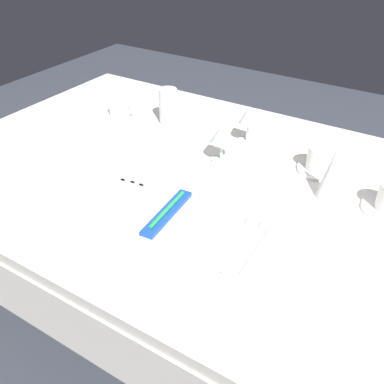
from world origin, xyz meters
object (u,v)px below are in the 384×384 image
(wine_glass_centre, at_px, (222,135))
(spoon_dessert, at_px, (252,240))
(dinner_plate, at_px, (167,217))
(spoon_tea, at_px, (263,243))
(dinner_knife, at_px, (224,237))
(napkin_folded, at_px, (333,172))
(wine_glass_left, at_px, (249,117))
(fork_salad, at_px, (108,191))
(toothbrush_package, at_px, (167,212))
(coffee_cup_right, at_px, (120,107))
(fork_inner, at_px, (119,193))
(spoon_soup, at_px, (240,234))
(fork_outer, at_px, (127,196))
(drink_tumbler, at_px, (168,108))
(coffee_cup_left, at_px, (321,158))

(wine_glass_centre, bearing_deg, spoon_dessert, -49.77)
(dinner_plate, height_order, spoon_tea, dinner_plate)
(spoon_tea, bearing_deg, dinner_knife, -161.27)
(spoon_tea, distance_m, napkin_folded, 0.30)
(dinner_plate, height_order, wine_glass_left, wine_glass_left)
(fork_salad, bearing_deg, wine_glass_centre, 60.29)
(dinner_plate, bearing_deg, toothbrush_package, 79.38)
(dinner_knife, height_order, wine_glass_centre, wine_glass_centre)
(fork_salad, relative_size, napkin_folded, 1.37)
(dinner_plate, xyz_separation_m, fork_salad, (-0.22, 0.02, -0.01))
(spoon_tea, height_order, coffee_cup_right, coffee_cup_right)
(toothbrush_package, height_order, fork_inner, toothbrush_package)
(spoon_soup, bearing_deg, dinner_knife, -129.22)
(fork_outer, distance_m, dinner_knife, 0.32)
(coffee_cup_right, relative_size, napkin_folded, 0.62)
(wine_glass_left, bearing_deg, napkin_folded, -27.60)
(dinner_knife, relative_size, drink_tumbler, 1.74)
(dinner_plate, bearing_deg, coffee_cup_left, 60.75)
(fork_salad, distance_m, dinner_knife, 0.38)
(dinner_plate, height_order, drink_tumbler, drink_tumbler)
(fork_outer, distance_m, coffee_cup_left, 0.59)
(coffee_cup_left, relative_size, drink_tumbler, 0.80)
(dinner_plate, height_order, toothbrush_package, toothbrush_package)
(spoon_soup, xyz_separation_m, drink_tumbler, (-0.52, 0.44, 0.05))
(toothbrush_package, bearing_deg, fork_inner, 171.67)
(wine_glass_centre, bearing_deg, fork_outer, -111.17)
(spoon_dessert, height_order, wine_glass_centre, wine_glass_centre)
(dinner_plate, height_order, spoon_dessert, dinner_plate)
(fork_inner, distance_m, wine_glass_left, 0.51)
(spoon_tea, relative_size, wine_glass_left, 1.56)
(coffee_cup_right, bearing_deg, fork_inner, -50.72)
(wine_glass_centre, height_order, drink_tumbler, drink_tumbler)
(fork_salad, bearing_deg, wine_glass_left, 67.75)
(fork_outer, xyz_separation_m, fork_inner, (-0.03, 0.00, 0.00))
(fork_outer, relative_size, coffee_cup_right, 2.19)
(drink_tumbler, bearing_deg, spoon_dessert, -38.75)
(coffee_cup_right, bearing_deg, wine_glass_centre, -10.21)
(spoon_tea, xyz_separation_m, coffee_cup_right, (-0.77, 0.39, 0.04))
(dinner_knife, xyz_separation_m, drink_tumbler, (-0.50, 0.48, 0.05))
(coffee_cup_left, bearing_deg, wine_glass_centre, -160.15)
(dinner_plate, height_order, dinner_knife, dinner_plate)
(toothbrush_package, xyz_separation_m, coffee_cup_left, (0.25, 0.45, 0.02))
(toothbrush_package, bearing_deg, dinner_knife, 5.68)
(fork_salad, height_order, wine_glass_left, wine_glass_left)
(dinner_knife, xyz_separation_m, wine_glass_centre, (-0.19, 0.33, 0.09))
(spoon_dessert, height_order, drink_tumbler, drink_tumbler)
(dinner_plate, xyz_separation_m, fork_inner, (-0.19, 0.03, -0.01))
(coffee_cup_left, bearing_deg, fork_inner, -135.98)
(fork_salad, height_order, spoon_soup, spoon_soup)
(fork_inner, relative_size, drink_tumbler, 1.70)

